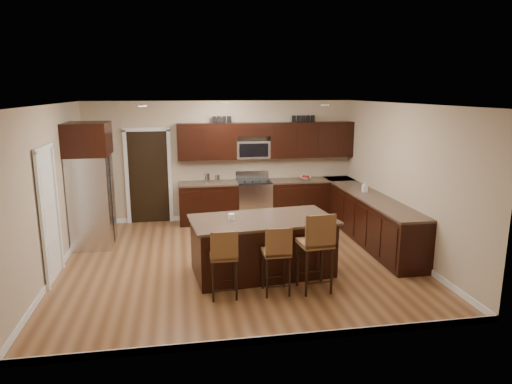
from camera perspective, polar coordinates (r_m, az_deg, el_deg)
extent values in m
plane|color=brown|center=(8.11, -2.22, -8.52)|extent=(6.00, 6.00, 0.00)
plane|color=silver|center=(7.57, -2.39, 10.92)|extent=(6.00, 6.00, 0.00)
plane|color=tan|center=(10.42, -4.25, 3.88)|extent=(6.00, 0.00, 6.00)
plane|color=tan|center=(7.94, -24.32, 0.05)|extent=(0.00, 5.50, 5.50)
plane|color=tan|center=(8.63, 17.87, 1.49)|extent=(0.00, 5.50, 5.50)
cube|color=black|center=(10.28, -5.95, -1.45)|extent=(1.30, 0.60, 0.88)
cube|color=black|center=(10.69, 6.89, -0.93)|extent=(1.94, 0.60, 0.88)
cube|color=black|center=(9.12, 14.45, -3.60)|extent=(0.60, 3.35, 0.88)
cube|color=brown|center=(10.18, -6.01, 1.06)|extent=(1.30, 0.63, 0.04)
cube|color=brown|center=(10.59, 6.96, 1.49)|extent=(1.94, 0.63, 0.04)
cube|color=brown|center=(9.01, 14.61, -0.79)|extent=(0.63, 3.35, 0.04)
cube|color=black|center=(10.17, -6.17, 6.30)|extent=(1.30, 0.33, 0.80)
cube|color=black|center=(10.58, 6.88, 6.52)|extent=(1.94, 0.33, 0.80)
cube|color=black|center=(10.26, -0.40, 7.83)|extent=(0.76, 0.33, 0.30)
cube|color=silver|center=(10.39, -0.27, -1.18)|extent=(0.76, 0.64, 0.90)
cube|color=black|center=(10.29, -0.27, 1.31)|extent=(0.76, 0.60, 0.03)
cube|color=black|center=(10.10, 0.01, -1.57)|extent=(0.65, 0.01, 0.45)
cube|color=silver|center=(10.53, -0.51, 2.18)|extent=(0.76, 0.05, 0.18)
cube|color=silver|center=(10.33, -0.42, 5.35)|extent=(0.76, 0.31, 0.40)
cube|color=black|center=(10.44, -13.27, 1.81)|extent=(0.85, 0.03, 2.06)
cube|color=white|center=(7.72, -24.50, -2.81)|extent=(0.03, 0.80, 2.04)
cube|color=black|center=(7.44, 0.81, -6.87)|extent=(2.28, 1.31, 0.88)
cube|color=brown|center=(7.30, 0.82, -3.47)|extent=(2.39, 1.42, 0.04)
cube|color=black|center=(7.58, 0.80, -9.69)|extent=(2.19, 1.22, 0.09)
cube|color=brown|center=(6.56, -4.08, -7.95)|extent=(0.39, 0.39, 0.05)
cube|color=brown|center=(6.33, -3.98, -6.79)|extent=(0.38, 0.04, 0.41)
cylinder|color=black|center=(6.52, -5.35, -11.18)|extent=(0.03, 0.03, 0.59)
cylinder|color=black|center=(6.55, -2.43, -11.03)|extent=(0.03, 0.03, 0.59)
cylinder|color=black|center=(6.82, -5.57, -10.08)|extent=(0.03, 0.03, 0.59)
cylinder|color=black|center=(6.85, -2.79, -9.94)|extent=(0.03, 0.03, 0.59)
cube|color=brown|center=(6.67, 2.53, -7.52)|extent=(0.39, 0.39, 0.06)
cube|color=brown|center=(6.44, 2.88, -6.35)|extent=(0.39, 0.04, 0.42)
cylinder|color=black|center=(6.61, 1.38, -10.76)|extent=(0.03, 0.03, 0.60)
cylinder|color=black|center=(6.67, 4.23, -10.55)|extent=(0.03, 0.03, 0.60)
cylinder|color=black|center=(6.91, 0.85, -9.69)|extent=(0.03, 0.03, 0.60)
cylinder|color=black|center=(6.97, 3.57, -9.50)|extent=(0.03, 0.03, 0.60)
cube|color=brown|center=(6.77, 7.38, -6.34)|extent=(0.49, 0.49, 0.06)
cube|color=brown|center=(6.52, 8.10, -4.93)|extent=(0.45, 0.08, 0.48)
cylinder|color=black|center=(6.68, 6.16, -10.09)|extent=(0.04, 0.04, 0.70)
cylinder|color=black|center=(6.79, 9.36, -9.80)|extent=(0.04, 0.04, 0.70)
cylinder|color=black|center=(7.03, 5.30, -8.90)|extent=(0.04, 0.04, 0.70)
cylinder|color=black|center=(7.13, 8.35, -8.65)|extent=(0.04, 0.04, 0.70)
cube|color=silver|center=(9.17, -19.80, -1.06)|extent=(0.72, 0.87, 1.75)
cube|color=black|center=(9.12, -17.55, -0.99)|extent=(0.01, 0.02, 1.66)
cylinder|color=silver|center=(9.02, -17.49, -0.56)|extent=(0.02, 0.02, 0.78)
cylinder|color=silver|center=(9.17, -17.36, -0.34)|extent=(0.02, 0.02, 0.78)
cube|color=black|center=(8.99, -20.36, 6.24)|extent=(0.78, 0.93, 0.60)
cube|color=olive|center=(9.90, -0.85, -4.54)|extent=(0.98, 0.78, 0.01)
imported|color=silver|center=(10.54, 6.19, 1.74)|extent=(0.35, 0.35, 0.06)
imported|color=#B2B2B2|center=(9.42, 13.45, 0.65)|extent=(0.11, 0.11, 0.22)
cylinder|color=silver|center=(10.15, -6.11, 1.75)|extent=(0.12, 0.12, 0.21)
cylinder|color=silver|center=(10.17, -4.86, 1.68)|extent=(0.11, 0.11, 0.17)
cylinder|color=white|center=(7.21, -3.09, -3.11)|extent=(0.10, 0.10, 0.10)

